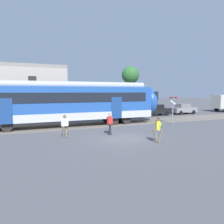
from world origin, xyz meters
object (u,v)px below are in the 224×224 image
object	(u,v)px
pedestrian_white	(65,124)
parked_car_grey	(183,109)
pedestrian_red	(110,122)
pedestrian_yellow	(158,128)
crossing_signal	(173,105)
parked_car_black	(156,110)

from	to	relation	value
pedestrian_white	parked_car_grey	bearing A→B (deg)	26.46
pedestrian_red	pedestrian_yellow	distance (m)	4.14
parked_car_grey	crossing_signal	distance (m)	11.37
parked_car_black	pedestrian_red	bearing A→B (deg)	-138.32
pedestrian_yellow	crossing_signal	distance (m)	8.81
pedestrian_yellow	parked_car_grey	world-z (taller)	pedestrian_yellow
pedestrian_yellow	parked_car_black	bearing A→B (deg)	55.36
pedestrian_white	pedestrian_red	xyz separation A→B (m)	(3.39, -0.37, 0.00)
pedestrian_white	pedestrian_yellow	distance (m)	6.64
pedestrian_white	parked_car_black	size ratio (longest dim) A/B	0.41
parked_car_black	pedestrian_white	bearing A→B (deg)	-146.50
pedestrian_red	parked_car_grey	world-z (taller)	pedestrian_red
pedestrian_yellow	crossing_signal	bearing A→B (deg)	44.91
pedestrian_white	pedestrian_yellow	xyz separation A→B (m)	(5.25, -4.06, 0.00)
parked_car_grey	pedestrian_white	bearing A→B (deg)	-153.54
pedestrian_red	parked_car_black	bearing A→B (deg)	41.68
pedestrian_white	pedestrian_yellow	world-z (taller)	same
parked_car_grey	pedestrian_red	bearing A→B (deg)	-148.04
parked_car_black	crossing_signal	world-z (taller)	crossing_signal
parked_car_grey	parked_car_black	bearing A→B (deg)	179.83
pedestrian_white	crossing_signal	xyz separation A→B (m)	(11.45, 2.11, 1.02)
pedestrian_red	parked_car_grey	xyz separation A→B (m)	(16.33, 10.19, -0.21)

